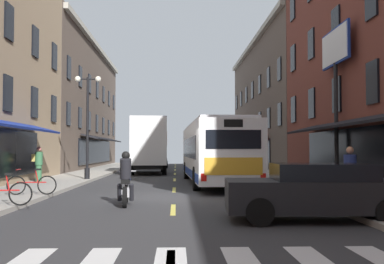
{
  "coord_description": "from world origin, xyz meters",
  "views": [
    {
      "loc": [
        0.08,
        -16.65,
        1.7
      ],
      "look_at": [
        0.84,
        5.23,
        2.56
      ],
      "focal_mm": 42.94,
      "sensor_mm": 36.0,
      "label": 1
    }
  ],
  "objects_px": {
    "motorcycle_rider": "(126,182)",
    "bicycle_mid": "(1,193)",
    "sedan_mid": "(316,191)",
    "billboard_sign": "(336,64)",
    "box_truck": "(148,146)",
    "bicycle_near": "(32,184)",
    "transit_bus": "(214,152)",
    "sedan_near": "(158,160)",
    "street_lamp_twin": "(88,122)",
    "pedestrian_near": "(38,163)",
    "pedestrian_mid": "(350,174)"
  },
  "relations": [
    {
      "from": "transit_bus",
      "to": "motorcycle_rider",
      "type": "bearing_deg",
      "value": -111.77
    },
    {
      "from": "sedan_near",
      "to": "sedan_mid",
      "type": "bearing_deg",
      "value": -81.24
    },
    {
      "from": "sedan_mid",
      "to": "motorcycle_rider",
      "type": "distance_m",
      "value": 5.95
    },
    {
      "from": "sedan_near",
      "to": "bicycle_mid",
      "type": "xyz_separation_m",
      "value": [
        -3.09,
        -31.39,
        -0.19
      ]
    },
    {
      "from": "motorcycle_rider",
      "to": "pedestrian_mid",
      "type": "relative_size",
      "value": 1.25
    },
    {
      "from": "sedan_near",
      "to": "bicycle_near",
      "type": "bearing_deg",
      "value": -96.56
    },
    {
      "from": "billboard_sign",
      "to": "box_truck",
      "type": "bearing_deg",
      "value": 123.83
    },
    {
      "from": "sedan_near",
      "to": "bicycle_mid",
      "type": "distance_m",
      "value": 31.54
    },
    {
      "from": "motorcycle_rider",
      "to": "bicycle_mid",
      "type": "height_order",
      "value": "motorcycle_rider"
    },
    {
      "from": "sedan_near",
      "to": "pedestrian_near",
      "type": "height_order",
      "value": "pedestrian_near"
    },
    {
      "from": "box_truck",
      "to": "sedan_near",
      "type": "distance_m",
      "value": 11.46
    },
    {
      "from": "transit_bus",
      "to": "sedan_near",
      "type": "relative_size",
      "value": 2.67
    },
    {
      "from": "billboard_sign",
      "to": "transit_bus",
      "type": "xyz_separation_m",
      "value": [
        -5.05,
        3.29,
        -3.87
      ]
    },
    {
      "from": "billboard_sign",
      "to": "sedan_mid",
      "type": "xyz_separation_m",
      "value": [
        -3.6,
        -8.75,
        -4.76
      ]
    },
    {
      "from": "box_truck",
      "to": "sedan_near",
      "type": "bearing_deg",
      "value": 88.99
    },
    {
      "from": "pedestrian_near",
      "to": "street_lamp_twin",
      "type": "xyz_separation_m",
      "value": [
        1.87,
        2.48,
        2.17
      ]
    },
    {
      "from": "billboard_sign",
      "to": "sedan_mid",
      "type": "relative_size",
      "value": 1.59
    },
    {
      "from": "box_truck",
      "to": "sedan_near",
      "type": "xyz_separation_m",
      "value": [
        0.2,
        11.38,
        -1.31
      ]
    },
    {
      "from": "box_truck",
      "to": "motorcycle_rider",
      "type": "height_order",
      "value": "box_truck"
    },
    {
      "from": "transit_bus",
      "to": "motorcycle_rider",
      "type": "height_order",
      "value": "transit_bus"
    },
    {
      "from": "sedan_mid",
      "to": "pedestrian_near",
      "type": "xyz_separation_m",
      "value": [
        -10.03,
        11.52,
        0.34
      ]
    },
    {
      "from": "box_truck",
      "to": "bicycle_near",
      "type": "relative_size",
      "value": 4.37
    },
    {
      "from": "billboard_sign",
      "to": "pedestrian_mid",
      "type": "relative_size",
      "value": 4.15
    },
    {
      "from": "box_truck",
      "to": "sedan_mid",
      "type": "xyz_separation_m",
      "value": [
        5.36,
        -22.12,
        -1.29
      ]
    },
    {
      "from": "sedan_mid",
      "to": "pedestrian_near",
      "type": "relative_size",
      "value": 2.54
    },
    {
      "from": "sedan_near",
      "to": "box_truck",
      "type": "bearing_deg",
      "value": -91.01
    },
    {
      "from": "box_truck",
      "to": "bicycle_near",
      "type": "height_order",
      "value": "box_truck"
    },
    {
      "from": "billboard_sign",
      "to": "bicycle_near",
      "type": "distance_m",
      "value": 13.44
    },
    {
      "from": "transit_bus",
      "to": "bicycle_mid",
      "type": "bearing_deg",
      "value": -124.43
    },
    {
      "from": "motorcycle_rider",
      "to": "pedestrian_mid",
      "type": "xyz_separation_m",
      "value": [
        6.67,
        -0.95,
        0.28
      ]
    },
    {
      "from": "billboard_sign",
      "to": "street_lamp_twin",
      "type": "distance_m",
      "value": 13.08
    },
    {
      "from": "billboard_sign",
      "to": "transit_bus",
      "type": "relative_size",
      "value": 0.55
    },
    {
      "from": "bicycle_mid",
      "to": "box_truck",
      "type": "bearing_deg",
      "value": 81.77
    },
    {
      "from": "transit_bus",
      "to": "street_lamp_twin",
      "type": "xyz_separation_m",
      "value": [
        -6.71,
        1.96,
        1.61
      ]
    },
    {
      "from": "sedan_near",
      "to": "pedestrian_mid",
      "type": "bearing_deg",
      "value": -77.5
    },
    {
      "from": "bicycle_mid",
      "to": "street_lamp_twin",
      "type": "distance_m",
      "value": 12.19
    },
    {
      "from": "sedan_mid",
      "to": "motorcycle_rider",
      "type": "relative_size",
      "value": 2.1
    },
    {
      "from": "billboard_sign",
      "to": "box_truck",
      "type": "relative_size",
      "value": 0.92
    },
    {
      "from": "box_truck",
      "to": "pedestrian_near",
      "type": "bearing_deg",
      "value": -113.77
    },
    {
      "from": "bicycle_mid",
      "to": "sedan_near",
      "type": "bearing_deg",
      "value": 84.37
    },
    {
      "from": "box_truck",
      "to": "motorcycle_rider",
      "type": "relative_size",
      "value": 3.62
    },
    {
      "from": "pedestrian_mid",
      "to": "pedestrian_near",
      "type": "bearing_deg",
      "value": -87.81
    },
    {
      "from": "box_truck",
      "to": "sedan_near",
      "type": "relative_size",
      "value": 1.61
    },
    {
      "from": "bicycle_near",
      "to": "bicycle_mid",
      "type": "xyz_separation_m",
      "value": [
        0.15,
        -3.19,
        0.0
      ]
    },
    {
      "from": "billboard_sign",
      "to": "motorcycle_rider",
      "type": "bearing_deg",
      "value": -147.56
    },
    {
      "from": "bicycle_mid",
      "to": "pedestrian_near",
      "type": "distance_m",
      "value": 9.59
    },
    {
      "from": "bicycle_near",
      "to": "pedestrian_near",
      "type": "bearing_deg",
      "value": 104.64
    },
    {
      "from": "billboard_sign",
      "to": "pedestrian_near",
      "type": "height_order",
      "value": "billboard_sign"
    },
    {
      "from": "bicycle_near",
      "to": "pedestrian_near",
      "type": "height_order",
      "value": "pedestrian_near"
    },
    {
      "from": "pedestrian_mid",
      "to": "motorcycle_rider",
      "type": "bearing_deg",
      "value": -58.1
    }
  ]
}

